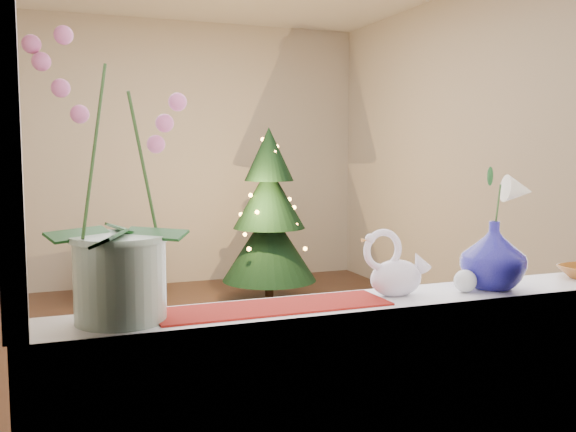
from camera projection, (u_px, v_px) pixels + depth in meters
name	position (u px, v px, depth m)	size (l,w,h in m)	color
ground	(210.00, 356.00, 4.33)	(5.00, 5.00, 0.00)	#382017
wall_back	(149.00, 154.00, 6.52)	(4.50, 0.10, 2.70)	beige
wall_front	(412.00, 162.00, 1.87)	(4.50, 0.10, 2.70)	beige
wall_right	(490.00, 155.00, 4.99)	(0.10, 5.00, 2.70)	beige
windowsill	(387.00, 304.00, 2.03)	(2.20, 0.26, 0.04)	white
window_frame	(408.00, 41.00, 1.86)	(2.22, 0.06, 1.60)	white
runner	(274.00, 307.00, 1.90)	(0.70, 0.20, 0.01)	maroon
orchid_pot	(117.00, 178.00, 1.71)	(0.27, 0.27, 0.78)	beige
swan	(396.00, 264.00, 2.05)	(0.24, 0.11, 0.20)	silver
blue_vase	(494.00, 250.00, 2.15)	(0.25, 0.25, 0.26)	#110E5F
lily	(496.00, 182.00, 2.13)	(0.15, 0.08, 0.20)	beige
paperweight	(465.00, 281.00, 2.10)	(0.07, 0.07, 0.07)	silver
xmas_tree	(269.00, 214.00, 5.89)	(0.87, 0.87, 1.59)	black
side_table	(121.00, 269.00, 6.01)	(0.74, 0.37, 0.55)	black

